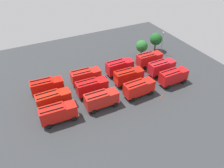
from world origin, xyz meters
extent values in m
plane|color=#2D3033|center=(0.00, 0.00, 0.00)|extent=(64.76, 64.76, 0.00)
cube|color=red|center=(-11.34, -4.69, 2.10)|extent=(2.31, 2.59, 2.60)
cube|color=#8C9EAD|center=(-10.29, -4.74, 2.41)|extent=(0.17, 2.13, 1.46)
cube|color=red|center=(-14.83, -4.54, 2.25)|extent=(4.90, 2.70, 2.90)
cube|color=black|center=(-14.80, -3.85, 3.82)|extent=(4.32, 0.31, 0.12)
cube|color=black|center=(-14.86, -5.23, 3.82)|extent=(4.32, 0.31, 0.12)
cube|color=silver|center=(-10.14, -4.74, 0.95)|extent=(0.30, 2.38, 0.28)
cylinder|color=black|center=(-11.08, -3.50, 0.55)|extent=(1.11, 0.40, 1.10)
cylinder|color=black|center=(-11.19, -5.90, 0.55)|extent=(1.11, 0.40, 1.10)
cylinder|color=black|center=(-15.98, -3.29, 0.55)|extent=(1.11, 0.40, 1.10)
cylinder|color=black|center=(-16.08, -5.69, 0.55)|extent=(1.11, 0.40, 1.10)
cube|color=red|center=(-2.29, -4.64, 2.10)|extent=(2.23, 2.53, 2.60)
cube|color=#8C9EAD|center=(-1.24, -4.65, 2.41)|extent=(0.11, 2.13, 1.46)
cube|color=red|center=(-5.79, -4.59, 2.25)|extent=(4.83, 2.56, 2.90)
cube|color=black|center=(-5.78, -3.91, 3.82)|extent=(4.32, 0.18, 0.12)
cube|color=black|center=(-5.80, -5.28, 3.82)|extent=(4.32, 0.18, 0.12)
cube|color=silver|center=(-1.09, -4.66, 0.95)|extent=(0.23, 2.38, 0.28)
cylinder|color=black|center=(-2.07, -3.44, 0.55)|extent=(1.10, 0.36, 1.10)
cylinder|color=black|center=(-2.10, -5.84, 0.55)|extent=(1.10, 0.36, 1.10)
cylinder|color=black|center=(-6.97, -3.38, 0.55)|extent=(1.10, 0.36, 1.10)
cylinder|color=black|center=(-7.00, -5.78, 0.55)|extent=(1.10, 0.36, 1.10)
cube|color=red|center=(6.69, -4.70, 2.10)|extent=(2.30, 2.58, 2.60)
cube|color=#8C9EAD|center=(7.74, -4.66, 2.41)|extent=(0.16, 2.13, 1.46)
cube|color=red|center=(3.19, -4.84, 2.25)|extent=(4.89, 2.69, 2.90)
cube|color=black|center=(3.17, -4.15, 3.82)|extent=(4.32, 0.29, 0.12)
cube|color=black|center=(3.22, -5.53, 3.82)|extent=(4.32, 0.29, 0.12)
cube|color=silver|center=(7.89, -4.65, 0.95)|extent=(0.29, 2.38, 0.28)
cylinder|color=black|center=(6.84, -3.49, 0.55)|extent=(1.11, 0.39, 1.10)
cylinder|color=black|center=(6.94, -5.89, 0.55)|extent=(1.11, 0.39, 1.10)
cylinder|color=black|center=(1.95, -3.69, 0.55)|extent=(1.11, 0.39, 1.10)
cylinder|color=black|center=(2.04, -6.09, 0.55)|extent=(1.11, 0.39, 1.10)
cube|color=red|center=(16.37, -4.58, 2.10)|extent=(2.24, 2.54, 2.60)
cube|color=#8C9EAD|center=(17.42, -4.56, 2.41)|extent=(0.12, 2.13, 1.46)
cube|color=red|center=(12.87, -4.64, 2.25)|extent=(4.84, 2.58, 2.90)
cube|color=black|center=(12.86, -3.95, 3.82)|extent=(4.32, 0.19, 0.12)
cube|color=black|center=(12.88, -5.33, 3.82)|extent=(4.32, 0.19, 0.12)
cube|color=silver|center=(17.57, -4.56, 0.95)|extent=(0.24, 2.38, 0.28)
cylinder|color=black|center=(16.55, -3.38, 0.55)|extent=(1.11, 0.37, 1.10)
cylinder|color=black|center=(16.59, -5.78, 0.55)|extent=(1.11, 0.37, 1.10)
cylinder|color=black|center=(11.65, -3.46, 0.55)|extent=(1.11, 0.37, 1.10)
cylinder|color=black|center=(11.69, -5.86, 0.55)|extent=(1.11, 0.37, 1.10)
cube|color=red|center=(-11.13, -0.18, 2.10)|extent=(2.23, 2.53, 2.60)
cube|color=#8C9EAD|center=(-10.08, -0.16, 2.41)|extent=(0.11, 2.13, 1.46)
cube|color=red|center=(-14.63, -0.22, 2.25)|extent=(4.83, 2.56, 2.90)
cube|color=black|center=(-14.64, 0.46, 3.82)|extent=(4.32, 0.18, 0.12)
cube|color=black|center=(-14.62, -0.91, 3.82)|extent=(4.32, 0.18, 0.12)
cube|color=silver|center=(-9.93, -0.16, 0.95)|extent=(0.23, 2.38, 0.28)
cylinder|color=black|center=(-10.95, 1.03, 0.55)|extent=(1.10, 0.36, 1.10)
cylinder|color=black|center=(-10.92, -1.37, 0.55)|extent=(1.10, 0.36, 1.10)
cylinder|color=black|center=(-15.85, 0.96, 0.55)|extent=(1.10, 0.36, 1.10)
cylinder|color=black|center=(-15.82, -1.44, 0.55)|extent=(1.10, 0.36, 1.10)
cube|color=red|center=(-2.44, 0.19, 2.10)|extent=(2.24, 2.53, 2.60)
cube|color=#8C9EAD|center=(-1.39, 0.17, 2.41)|extent=(0.11, 2.13, 1.46)
cube|color=red|center=(-5.94, 0.24, 2.25)|extent=(4.84, 2.57, 2.90)
cube|color=black|center=(-5.93, 0.93, 3.82)|extent=(4.32, 0.19, 0.12)
cube|color=black|center=(-5.95, -0.44, 3.82)|extent=(4.32, 0.19, 0.12)
cube|color=silver|center=(-1.24, 0.17, 0.95)|extent=(0.24, 2.38, 0.28)
cylinder|color=black|center=(-2.23, 1.39, 0.55)|extent=(1.11, 0.37, 1.10)
cylinder|color=black|center=(-2.26, -1.01, 0.55)|extent=(1.11, 0.37, 1.10)
cylinder|color=black|center=(-7.13, 1.46, 0.55)|extent=(1.11, 0.37, 1.10)
cylinder|color=black|center=(-7.16, -0.94, 0.55)|extent=(1.11, 0.37, 1.10)
cube|color=red|center=(6.96, 0.13, 2.10)|extent=(2.27, 2.56, 2.60)
cube|color=#8C9EAD|center=(8.01, 0.10, 2.41)|extent=(0.14, 2.13, 1.46)
cube|color=red|center=(3.46, 0.22, 2.25)|extent=(4.87, 2.63, 2.90)
cube|color=black|center=(3.48, 0.91, 3.82)|extent=(4.32, 0.24, 0.12)
cube|color=black|center=(3.44, -0.46, 3.82)|extent=(4.32, 0.24, 0.12)
cube|color=silver|center=(8.16, 0.09, 0.95)|extent=(0.27, 2.38, 0.28)
cylinder|color=black|center=(7.19, 1.32, 0.55)|extent=(1.11, 0.38, 1.10)
cylinder|color=black|center=(7.13, -1.08, 0.55)|extent=(1.11, 0.38, 1.10)
cylinder|color=black|center=(2.29, 1.46, 0.55)|extent=(1.11, 0.38, 1.10)
cylinder|color=black|center=(2.23, -0.94, 0.55)|extent=(1.11, 0.38, 1.10)
cube|color=red|center=(16.38, 0.03, 2.10)|extent=(2.25, 2.54, 2.60)
cube|color=#8C9EAD|center=(17.43, 0.05, 2.41)|extent=(0.12, 2.13, 1.46)
cube|color=red|center=(12.88, -0.04, 2.25)|extent=(4.85, 2.60, 2.90)
cube|color=black|center=(12.87, 0.65, 3.82)|extent=(4.32, 0.21, 0.12)
cube|color=black|center=(12.89, -0.73, 3.82)|extent=(4.32, 0.21, 0.12)
cube|color=silver|center=(17.58, 0.05, 0.95)|extent=(0.25, 2.38, 0.28)
cylinder|color=black|center=(16.55, 1.23, 0.55)|extent=(1.11, 0.37, 1.10)
cylinder|color=black|center=(16.60, -1.17, 0.55)|extent=(1.11, 0.37, 1.10)
cylinder|color=black|center=(11.66, 1.13, 0.55)|extent=(1.11, 0.37, 1.10)
cylinder|color=black|center=(11.70, -1.27, 0.55)|extent=(1.11, 0.37, 1.10)
cube|color=red|center=(-11.31, 4.69, 2.10)|extent=(2.33, 2.61, 2.60)
cube|color=#8C9EAD|center=(-10.26, 4.63, 2.41)|extent=(0.19, 2.13, 1.46)
cube|color=red|center=(-14.80, 4.87, 2.25)|extent=(4.92, 2.75, 2.90)
cube|color=black|center=(-14.77, 5.56, 3.82)|extent=(4.32, 0.34, 0.12)
cube|color=black|center=(-14.84, 4.18, 3.82)|extent=(4.32, 0.34, 0.12)
cube|color=silver|center=(-10.11, 4.63, 0.95)|extent=(0.32, 2.38, 0.28)
cylinder|color=black|center=(-11.05, 5.88, 0.55)|extent=(1.12, 0.41, 1.10)
cylinder|color=black|center=(-11.17, 3.48, 0.55)|extent=(1.12, 0.41, 1.10)
cylinder|color=black|center=(-15.94, 6.13, 0.55)|extent=(1.12, 0.41, 1.10)
cylinder|color=black|center=(-16.07, 3.73, 0.55)|extent=(1.12, 0.41, 1.10)
cube|color=red|center=(-2.18, 4.61, 2.10)|extent=(2.27, 2.56, 2.60)
cube|color=#8C9EAD|center=(-1.13, 4.58, 2.41)|extent=(0.14, 2.13, 1.46)
cube|color=red|center=(-5.68, 4.71, 2.25)|extent=(4.87, 2.64, 2.90)
cube|color=black|center=(-5.66, 5.40, 3.82)|extent=(4.32, 0.24, 0.12)
cube|color=black|center=(-5.70, 4.03, 3.82)|extent=(4.32, 0.24, 0.12)
cube|color=silver|center=(-0.98, 4.58, 0.95)|extent=(0.27, 2.38, 0.28)
cylinder|color=black|center=(-1.95, 5.80, 0.55)|extent=(1.11, 0.38, 1.10)
cylinder|color=black|center=(-2.02, 3.41, 0.55)|extent=(1.11, 0.38, 1.10)
cylinder|color=black|center=(-6.85, 5.95, 0.55)|extent=(1.11, 0.38, 1.10)
cylinder|color=black|center=(-6.92, 3.55, 0.55)|extent=(1.11, 0.38, 1.10)
cube|color=red|center=(7.00, 4.90, 2.10)|extent=(2.25, 2.54, 2.60)
cube|color=#8C9EAD|center=(8.05, 4.92, 2.41)|extent=(0.12, 2.13, 1.46)
cube|color=red|center=(3.50, 4.83, 2.25)|extent=(4.85, 2.59, 2.90)
cube|color=black|center=(3.49, 5.52, 3.82)|extent=(4.32, 0.20, 0.12)
cube|color=black|center=(3.51, 4.14, 3.82)|extent=(4.32, 0.20, 0.12)
cube|color=silver|center=(8.20, 4.92, 0.95)|extent=(0.24, 2.38, 0.28)
cylinder|color=black|center=(7.17, 6.10, 0.55)|extent=(1.11, 0.37, 1.10)
cylinder|color=black|center=(7.22, 3.70, 0.55)|extent=(1.11, 0.37, 1.10)
cylinder|color=black|center=(2.28, 6.01, 0.55)|extent=(1.11, 0.37, 1.10)
cylinder|color=black|center=(2.32, 3.61, 0.55)|extent=(1.11, 0.37, 1.10)
cube|color=red|center=(15.92, 4.80, 2.10)|extent=(2.23, 2.53, 2.60)
cube|color=#8C9EAD|center=(16.97, 4.81, 2.41)|extent=(0.10, 2.13, 1.46)
cube|color=red|center=(12.42, 4.76, 2.25)|extent=(4.83, 2.56, 2.90)
cube|color=black|center=(12.41, 5.45, 3.82)|extent=(4.32, 0.17, 0.12)
cube|color=black|center=(12.42, 4.07, 3.82)|extent=(4.32, 0.17, 0.12)
cube|color=silver|center=(17.12, 4.81, 0.95)|extent=(0.23, 2.38, 0.28)
cylinder|color=black|center=(16.10, 6.00, 0.55)|extent=(1.10, 0.36, 1.10)
cylinder|color=black|center=(16.13, 3.60, 0.55)|extent=(1.10, 0.36, 1.10)
cylinder|color=black|center=(11.20, 5.94, 0.55)|extent=(1.10, 0.36, 1.10)
cylinder|color=black|center=(11.23, 3.54, 0.55)|extent=(1.10, 0.36, 1.10)
cylinder|color=black|center=(-0.06, 3.07, 0.38)|extent=(0.16, 0.16, 0.76)
cylinder|color=black|center=(-0.17, 3.25, 0.38)|extent=(0.16, 0.16, 0.76)
cube|color=black|center=(-0.11, 3.16, 1.09)|extent=(0.42, 0.48, 0.66)
sphere|color=brown|center=(-0.11, 3.16, 1.53)|extent=(0.21, 0.21, 0.21)
cylinder|color=black|center=(-0.11, 3.16, 1.61)|extent=(0.27, 0.27, 0.06)
cylinder|color=black|center=(-11.31, 8.17, 0.37)|extent=(0.16, 0.16, 0.74)
cylinder|color=black|center=(-11.11, 8.23, 0.37)|extent=(0.16, 0.16, 0.74)
cube|color=black|center=(-11.21, 8.20, 1.06)|extent=(0.47, 0.35, 0.64)
sphere|color=tan|center=(-11.21, 8.20, 1.49)|extent=(0.21, 0.21, 0.21)
cylinder|color=black|center=(-11.21, 8.20, 1.57)|extent=(0.26, 0.26, 0.06)
cylinder|color=brown|center=(14.28, 9.85, 1.04)|extent=(0.42, 0.42, 2.08)
sphere|color=#236628|center=(14.28, 9.85, 3.50)|extent=(3.33, 3.33, 3.33)
cylinder|color=brown|center=(20.20, 11.38, 1.13)|extent=(0.45, 0.45, 2.26)
sphere|color=#19511E|center=(20.20, 11.38, 3.80)|extent=(3.62, 3.62, 3.62)
cone|color=#F2600C|center=(11.76, -2.68, 0.31)|extent=(0.44, 0.44, 0.63)
cone|color=#F2600C|center=(8.81, -7.49, 0.28)|extent=(0.39, 0.39, 0.56)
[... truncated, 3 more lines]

